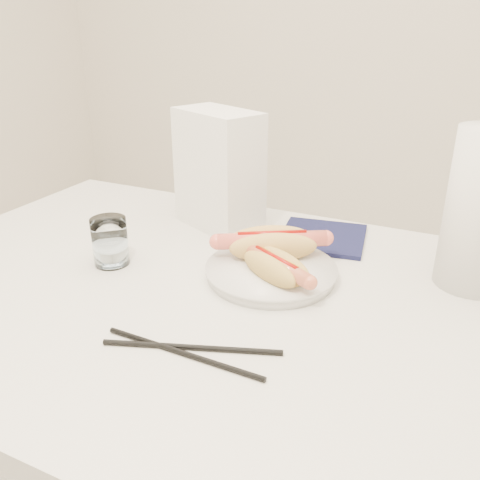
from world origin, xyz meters
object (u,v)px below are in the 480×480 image
at_px(plate, 271,273).
at_px(water_glass, 110,241).
at_px(hotdog_left, 272,244).
at_px(hotdog_right, 276,267).
at_px(napkin_box, 219,170).
at_px(table, 212,319).

xyz_separation_m(plate, water_glass, (-0.28, -0.07, 0.04)).
height_order(hotdog_left, hotdog_right, hotdog_left).
xyz_separation_m(plate, napkin_box, (-0.19, 0.18, 0.11)).
distance_m(plate, water_glass, 0.30).
relative_size(water_glass, napkin_box, 0.36).
xyz_separation_m(hotdog_left, water_glass, (-0.27, -0.12, 0.00)).
xyz_separation_m(hotdog_left, napkin_box, (-0.18, 0.13, 0.08)).
distance_m(hotdog_right, water_glass, 0.31).
height_order(plate, hotdog_left, hotdog_left).
bearing_deg(hotdog_right, plate, 152.01).
relative_size(plate, hotdog_left, 1.20).
relative_size(plate, water_glass, 2.48).
distance_m(plate, hotdog_left, 0.06).
height_order(table, water_glass, water_glass).
bearing_deg(water_glass, table, -1.34).
height_order(table, napkin_box, napkin_box).
bearing_deg(plate, hotdog_right, -56.37).
bearing_deg(table, plate, 46.20).
xyz_separation_m(table, napkin_box, (-0.12, 0.26, 0.18)).
bearing_deg(napkin_box, water_glass, -86.08).
relative_size(plate, napkin_box, 0.89).
xyz_separation_m(table, hotdog_left, (0.06, 0.12, 0.10)).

